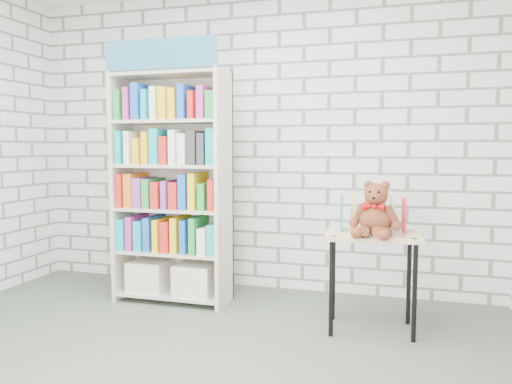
# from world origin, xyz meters

# --- Properties ---
(ground) EXTENTS (4.50, 4.50, 0.00)m
(ground) POSITION_xyz_m (0.00, 0.00, 0.00)
(ground) COLOR #455044
(ground) RESTS_ON ground
(room_shell) EXTENTS (4.52, 4.02, 2.81)m
(room_shell) POSITION_xyz_m (0.00, 0.00, 1.78)
(room_shell) COLOR silver
(room_shell) RESTS_ON ground
(bookshelf) EXTENTS (0.99, 0.38, 2.22)m
(bookshelf) POSITION_xyz_m (-0.56, 1.36, 1.01)
(bookshelf) COLOR beige
(bookshelf) RESTS_ON ground
(display_table) EXTENTS (0.71, 0.53, 0.72)m
(display_table) POSITION_xyz_m (1.15, 1.11, 0.62)
(display_table) COLOR #D8B681
(display_table) RESTS_ON ground
(table_books) EXTENTS (0.49, 0.25, 0.28)m
(table_books) POSITION_xyz_m (1.14, 1.22, 0.86)
(table_books) COLOR teal
(table_books) RESTS_ON display_table
(teddy_bear) EXTENTS (0.36, 0.34, 0.39)m
(teddy_bear) POSITION_xyz_m (1.17, 1.01, 0.88)
(teddy_bear) COLOR maroon
(teddy_bear) RESTS_ON display_table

